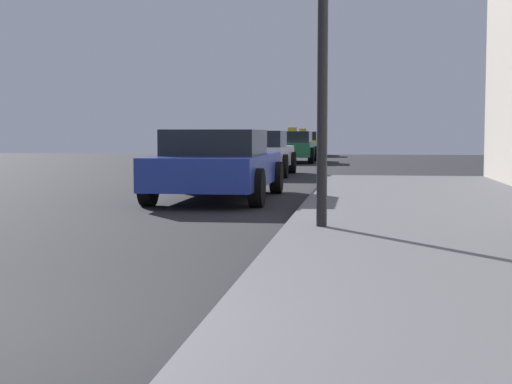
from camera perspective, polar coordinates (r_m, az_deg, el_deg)
The scene contains 4 objects.
car_blue at distance 14.19m, azimuth -2.83°, elevation 2.06°, with size 2.04×4.57×1.27m.
car_white at distance 22.17m, azimuth 0.15°, elevation 2.89°, with size 1.92×4.00×1.27m.
car_green at distance 32.02m, azimuth 2.69°, elevation 3.34°, with size 1.93×4.53×1.43m.
car_yellow at distance 41.25m, azimuth 3.47°, elevation 3.57°, with size 1.94×4.46×1.43m.
Camera 1 is at (2.89, -3.67, 1.22)m, focal length 54.67 mm.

